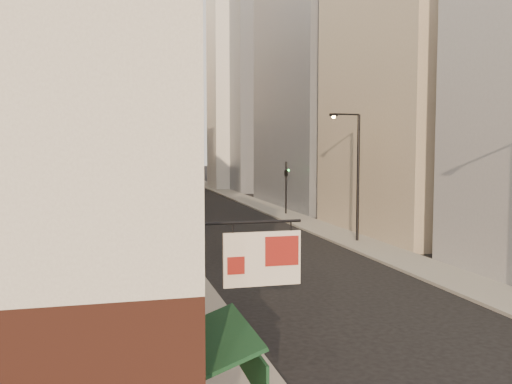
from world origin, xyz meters
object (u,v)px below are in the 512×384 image
object	(u,v)px
clock_tower	(156,81)
traffic_light_right	(286,175)
white_tower	(237,66)
streetlamp_mid	(355,170)
traffic_light_left	(140,181)

from	to	relation	value
clock_tower	traffic_light_right	distance (m)	51.74
white_tower	traffic_light_right	size ratio (longest dim) A/B	8.30
streetlamp_mid	clock_tower	bearing A→B (deg)	89.85
white_tower	streetlamp_mid	size ratio (longest dim) A/B	4.85
traffic_light_left	white_tower	bearing A→B (deg)	-116.34
clock_tower	traffic_light_left	distance (m)	56.28
traffic_light_left	traffic_light_right	size ratio (longest dim) A/B	1.00
traffic_light_left	traffic_light_right	world-z (taller)	same
clock_tower	traffic_light_left	bearing A→B (deg)	-96.31
clock_tower	white_tower	distance (m)	17.83
white_tower	streetlamp_mid	bearing A→B (deg)	-94.03
clock_tower	traffic_light_left	world-z (taller)	clock_tower
white_tower	streetlamp_mid	world-z (taller)	white_tower
streetlamp_mid	traffic_light_right	world-z (taller)	streetlamp_mid
streetlamp_mid	traffic_light_right	distance (m)	15.97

